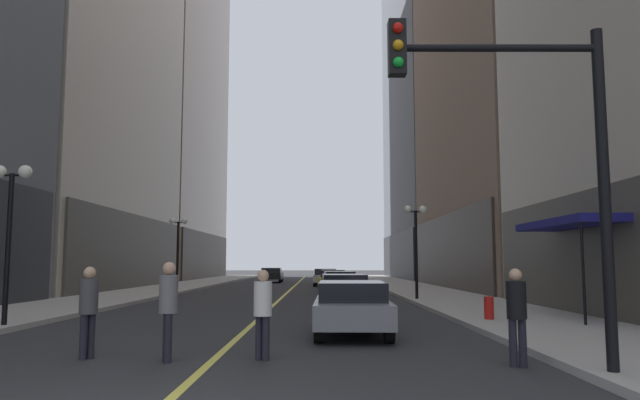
% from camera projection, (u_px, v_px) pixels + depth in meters
% --- Properties ---
extents(ground_plane, '(200.00, 200.00, 0.00)m').
position_uv_depth(ground_plane, '(289.00, 289.00, 40.35)').
color(ground_plane, '#2D2D30').
extents(sidewalk_left, '(4.50, 78.00, 0.15)m').
position_uv_depth(sidewalk_left, '(167.00, 288.00, 40.33)').
color(sidewalk_left, '#ADA8A0').
rests_on(sidewalk_left, ground).
extents(sidewalk_right, '(4.50, 78.00, 0.15)m').
position_uv_depth(sidewalk_right, '(410.00, 288.00, 40.40)').
color(sidewalk_right, '#ADA8A0').
rests_on(sidewalk_right, ground).
extents(lane_centre_stripe, '(0.16, 70.00, 0.01)m').
position_uv_depth(lane_centre_stripe, '(289.00, 289.00, 40.35)').
color(lane_centre_stripe, '#E5D64C').
rests_on(lane_centre_stripe, ground).
extents(building_left_far, '(11.20, 26.00, 48.67)m').
position_uv_depth(building_left_far, '(160.00, 65.00, 67.70)').
color(building_left_far, gray).
rests_on(building_left_far, ground).
extents(building_right_far, '(15.50, 26.00, 45.02)m').
position_uv_depth(building_right_far, '(459.00, 81.00, 67.65)').
color(building_right_far, slate).
rests_on(building_right_far, ground).
extents(storefront_awning_right, '(1.60, 5.22, 3.12)m').
position_uv_depth(storefront_awning_right, '(566.00, 224.00, 18.44)').
color(storefront_awning_right, navy).
rests_on(storefront_awning_right, ground).
extents(car_grey, '(1.92, 4.73, 1.32)m').
position_uv_depth(car_grey, '(349.00, 306.00, 14.84)').
color(car_grey, slate).
rests_on(car_grey, ground).
extents(car_white, '(2.02, 4.73, 1.32)m').
position_uv_depth(car_white, '(341.00, 289.00, 24.06)').
color(car_white, silver).
rests_on(car_white, ground).
extents(car_blue, '(1.92, 4.40, 1.32)m').
position_uv_depth(car_blue, '(337.00, 282.00, 32.26)').
color(car_blue, navy).
rests_on(car_blue, ground).
extents(car_yellow, '(1.94, 4.47, 1.32)m').
position_uv_depth(car_yellow, '(331.00, 279.00, 38.85)').
color(car_yellow, yellow).
rests_on(car_yellow, ground).
extents(car_silver, '(1.91, 4.57, 1.32)m').
position_uv_depth(car_silver, '(323.00, 276.00, 46.11)').
color(car_silver, '#B7B7BC').
rests_on(car_silver, ground).
extents(car_black, '(1.96, 4.73, 1.32)m').
position_uv_depth(car_black, '(269.00, 274.00, 54.15)').
color(car_black, black).
rests_on(car_black, ground).
extents(pedestrian_with_orange_bag, '(0.47, 0.47, 1.71)m').
position_uv_depth(pedestrian_with_orange_bag, '(86.00, 305.00, 11.12)').
color(pedestrian_with_orange_bag, black).
rests_on(pedestrian_with_orange_bag, ground).
extents(pedestrian_in_grey_suit, '(0.45, 0.45, 1.80)m').
position_uv_depth(pedestrian_in_grey_suit, '(166.00, 303.00, 10.79)').
color(pedestrian_in_grey_suit, black).
rests_on(pedestrian_in_grey_suit, ground).
extents(pedestrian_in_white_shirt, '(0.47, 0.47, 1.66)m').
position_uv_depth(pedestrian_in_white_shirt, '(260.00, 307.00, 11.01)').
color(pedestrian_in_white_shirt, black).
rests_on(pedestrian_in_white_shirt, ground).
extents(pedestrian_in_black_coat, '(0.37, 0.37, 1.69)m').
position_uv_depth(pedestrian_in_black_coat, '(514.00, 309.00, 10.32)').
color(pedestrian_in_black_coat, black).
rests_on(pedestrian_in_black_coat, ground).
extents(traffic_light_near_right, '(3.43, 0.35, 5.65)m').
position_uv_depth(traffic_light_near_right, '(532.00, 138.00, 9.33)').
color(traffic_light_near_right, black).
rests_on(traffic_light_near_right, ground).
extents(street_lamp_left_near, '(1.06, 0.36, 4.43)m').
position_uv_depth(street_lamp_left_near, '(7.00, 208.00, 15.99)').
color(street_lamp_left_near, black).
rests_on(street_lamp_left_near, ground).
extents(street_lamp_left_far, '(1.06, 0.36, 4.43)m').
position_uv_depth(street_lamp_left_far, '(175.00, 238.00, 34.90)').
color(street_lamp_left_far, black).
rests_on(street_lamp_left_far, ground).
extents(street_lamp_right_mid, '(1.06, 0.36, 4.43)m').
position_uv_depth(street_lamp_right_mid, '(413.00, 231.00, 27.45)').
color(street_lamp_right_mid, black).
rests_on(street_lamp_right_mid, ground).
extents(fire_hydrant_right, '(0.28, 0.28, 0.80)m').
position_uv_depth(fire_hydrant_right, '(486.00, 310.00, 17.32)').
color(fire_hydrant_right, red).
rests_on(fire_hydrant_right, ground).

